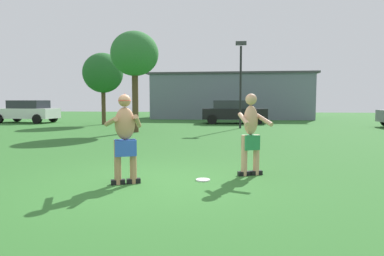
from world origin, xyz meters
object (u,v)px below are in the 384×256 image
object	(u,v)px
car_white_far_end	(27,111)
lamp_post	(241,74)
frisbee	(203,180)
tree_right_field	(135,55)
car_black_near_post	(233,111)
player_with_cap	(125,135)
player_in_green	(251,133)
tree_left_field	(103,73)

from	to	relation	value
car_white_far_end	lamp_post	distance (m)	15.41
frisbee	tree_right_field	distance (m)	11.50
car_black_near_post	car_white_far_end	size ratio (longest dim) A/B	1.00
player_with_cap	player_in_green	world-z (taller)	player_in_green
player_with_cap	tree_right_field	distance (m)	11.18
frisbee	car_white_far_end	bearing A→B (deg)	130.80
frisbee	lamp_post	xyz separation A→B (m)	(0.96, 13.01, 3.03)
player_with_cap	lamp_post	distance (m)	13.83
lamp_post	player_with_cap	bearing A→B (deg)	-100.12
frisbee	tree_left_field	size ratio (longest dim) A/B	0.06
player_with_cap	lamp_post	world-z (taller)	lamp_post
player_with_cap	car_black_near_post	distance (m)	17.55
player_with_cap	player_in_green	bearing A→B (deg)	23.46
frisbee	car_black_near_post	size ratio (longest dim) A/B	0.06
tree_left_field	tree_right_field	size ratio (longest dim) A/B	0.94
car_white_far_end	player_with_cap	bearing A→B (deg)	-53.02
player_in_green	car_black_near_post	size ratio (longest dim) A/B	0.39
car_black_near_post	tree_right_field	size ratio (longest dim) A/B	0.90
car_white_far_end	lamp_post	size ratio (longest dim) A/B	0.92
lamp_post	car_white_far_end	bearing A→B (deg)	168.03
tree_left_field	car_white_far_end	bearing A→B (deg)	169.50
player_with_cap	tree_left_field	bearing A→B (deg)	112.53
car_white_far_end	tree_left_field	size ratio (longest dim) A/B	0.96
player_in_green	tree_left_field	distance (m)	17.11
frisbee	car_white_far_end	distance (m)	21.38
car_white_far_end	lamp_post	bearing A→B (deg)	-11.97
car_white_far_end	lamp_post	world-z (taller)	lamp_post
car_black_near_post	tree_right_field	xyz separation A→B (m)	(-4.81, -7.01, 2.99)
frisbee	tree_left_field	bearing A→B (deg)	117.61
frisbee	car_white_far_end	world-z (taller)	car_white_far_end
player_with_cap	lamp_post	bearing A→B (deg)	79.88
player_in_green	frisbee	xyz separation A→B (m)	(-0.96, -0.59, -0.90)
car_black_near_post	lamp_post	xyz separation A→B (m)	(0.42, -3.98, 2.22)
tree_left_field	car_black_near_post	bearing A→B (deg)	13.03
tree_right_field	car_black_near_post	bearing A→B (deg)	55.58
frisbee	tree_right_field	world-z (taller)	tree_right_field
tree_left_field	player_in_green	bearing A→B (deg)	-58.59
player_with_cap	lamp_post	size ratio (longest dim) A/B	0.35
player_with_cap	frisbee	world-z (taller)	player_with_cap
frisbee	car_black_near_post	distance (m)	17.02
car_white_far_end	tree_right_field	world-z (taller)	tree_right_field
player_with_cap	tree_right_field	xyz separation A→B (m)	(-2.82, 10.43, 2.87)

